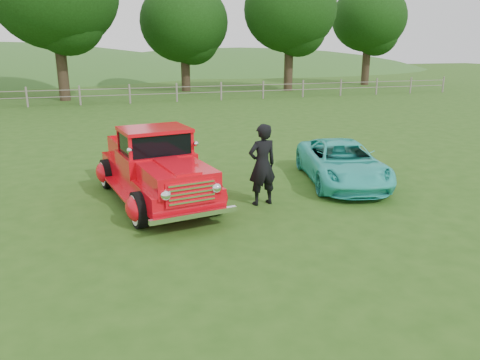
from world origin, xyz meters
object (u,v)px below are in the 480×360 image
object	(u,v)px
tree_far_east	(369,18)
man	(262,165)
tree_mid_east	(290,10)
tree_near_east	(184,22)
teal_sedan	(342,163)
red_pickup	(156,168)

from	to	relation	value
tree_far_east	man	bearing A→B (deg)	-125.73
tree_mid_east	man	bearing A→B (deg)	-114.45
tree_near_east	tree_mid_east	distance (m)	8.30
tree_mid_east	teal_sedan	size ratio (longest dim) A/B	2.35
tree_far_east	red_pickup	size ratio (longest dim) A/B	1.70
man	teal_sedan	bearing A→B (deg)	-166.85
red_pickup	man	xyz separation A→B (m)	(2.31, -1.02, 0.16)
tree_mid_east	tree_far_east	bearing A→B (deg)	18.43
tree_near_east	tree_far_east	distance (m)	17.04
red_pickup	teal_sedan	bearing A→B (deg)	-9.55
tree_mid_east	red_pickup	xyz separation A→B (m)	(-14.05, -24.80, -5.38)
tree_near_east	red_pickup	distance (m)	27.84
tree_near_east	tree_far_east	bearing A→B (deg)	3.37
tree_mid_east	teal_sedan	xyz separation A→B (m)	(-9.07, -24.80, -5.62)
man	tree_mid_east	bearing A→B (deg)	-122.33
tree_mid_east	tree_near_east	bearing A→B (deg)	165.96
tree_far_east	red_pickup	bearing A→B (deg)	-129.66
teal_sedan	man	world-z (taller)	man
tree_near_east	teal_sedan	size ratio (longest dim) A/B	2.08
tree_near_east	tree_mid_east	bearing A→B (deg)	-14.04
tree_mid_east	teal_sedan	bearing A→B (deg)	-110.09
tree_far_east	teal_sedan	xyz separation A→B (m)	(-18.07, -27.80, -5.30)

